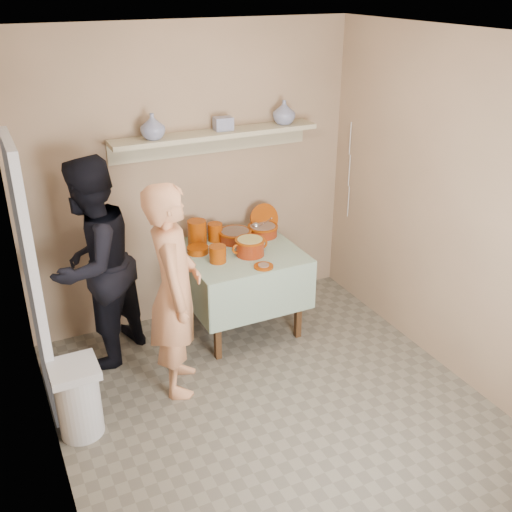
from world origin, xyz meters
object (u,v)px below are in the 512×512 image
person_cook (175,291)px  person_helper (93,265)px  serving_table (240,262)px  cazuela_rice (250,246)px  trash_bin (78,399)px

person_cook → person_helper: size_ratio=0.96×
person_cook → person_helper: bearing=55.5°
person_cook → person_helper: 0.77m
person_cook → serving_table: size_ratio=1.70×
person_helper → cazuela_rice: size_ratio=5.23×
person_cook → serving_table: bearing=-34.6°
person_helper → cazuela_rice: 1.29m
person_helper → trash_bin: bearing=26.4°
person_helper → cazuela_rice: (1.27, -0.17, -0.02)m
person_cook → cazuela_rice: person_cook is taller
person_helper → trash_bin: size_ratio=3.08×
person_helper → trash_bin: person_helper is taller
person_helper → serving_table: bearing=136.5°
serving_table → cazuela_rice: 0.24m
serving_table → trash_bin: serving_table is taller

